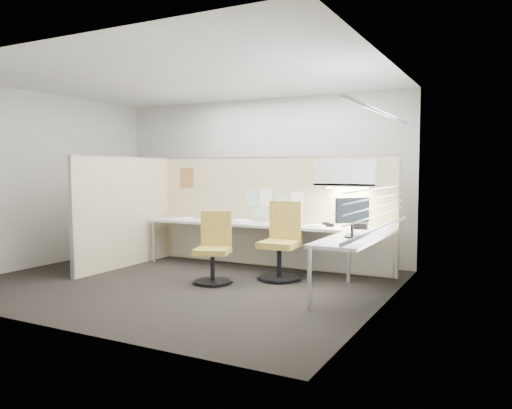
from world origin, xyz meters
The scene contains 27 objects.
floor centered at (0.00, 0.00, -0.01)m, with size 5.50×4.50×0.01m, color black.
ceiling centered at (0.00, 0.00, 2.80)m, with size 5.50×4.50×0.01m, color white.
wall_back centered at (0.00, 2.25, 1.40)m, with size 5.50×0.02×2.80m, color beige.
wall_front centered at (0.00, -2.25, 1.40)m, with size 5.50×0.02×2.80m, color beige.
wall_left centered at (-2.75, 0.00, 1.40)m, with size 0.02×4.50×2.80m, color beige.
wall_right centered at (2.75, 0.00, 1.40)m, with size 0.02×4.50×2.80m, color beige.
window_pane centered at (2.73, 0.00, 1.55)m, with size 0.01×2.80×1.30m, color #A9B4C4.
partition_back centered at (0.55, 1.60, 0.88)m, with size 4.10×0.06×1.75m, color beige.
partition_left centered at (-1.50, 0.50, 0.88)m, with size 0.06×2.20×1.75m, color beige.
desk centered at (0.93, 1.13, 0.60)m, with size 4.00×2.07×0.73m.
overhead_bin centered at (1.90, 1.39, 1.51)m, with size 0.90×0.36×0.38m, color beige.
task_light_strip centered at (1.90, 1.39, 1.30)m, with size 0.60×0.06×0.02m, color #FFEABF.
pinned_papers centered at (0.63, 1.57, 1.03)m, with size 1.01×0.00×0.47m.
poster centered at (-1.05, 1.57, 1.42)m, with size 0.28×0.00×0.35m, color orange.
chair_left centered at (0.39, 0.18, 0.45)m, with size 0.57×0.59×0.97m.
chair_right centered at (1.12, 0.82, 0.51)m, with size 0.58×0.58×1.09m.
monitor centered at (2.30, 0.33, 1.01)m, with size 0.33×0.36×0.49m.
phone centered at (2.12, 1.28, 0.78)m, with size 0.23×0.22×0.12m.
stapler centered at (1.66, 1.32, 0.76)m, with size 0.14×0.04×0.05m, color black.
tape_dispenser centered at (1.60, 1.35, 0.76)m, with size 0.10×0.06×0.06m, color black.
coat_hook centered at (-1.58, -0.31, 1.42)m, with size 0.18×0.45×1.35m.
paper_stack_0 centered at (-0.88, 1.23, 0.74)m, with size 0.23×0.30×0.03m, color white.
paper_stack_1 centered at (-0.19, 1.36, 0.74)m, with size 0.23×0.30×0.02m, color white.
paper_stack_2 centered at (0.22, 1.25, 0.75)m, with size 0.23×0.30×0.04m, color white.
paper_stack_3 centered at (0.78, 1.29, 0.74)m, with size 0.23×0.30×0.02m, color white.
paper_stack_4 centered at (1.50, 1.26, 0.74)m, with size 0.23×0.30×0.02m, color white.
paper_stack_5 centered at (2.24, 0.72, 0.74)m, with size 0.23×0.30×0.02m, color white.
Camera 1 is at (4.07, -5.60, 1.56)m, focal length 35.00 mm.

